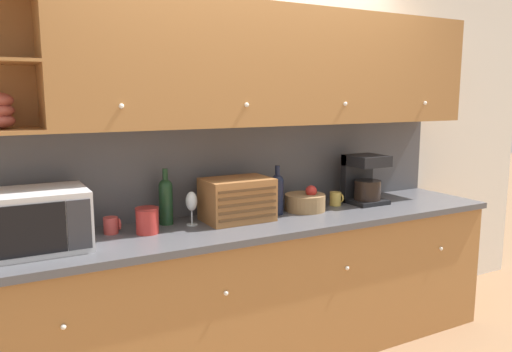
# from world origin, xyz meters

# --- Properties ---
(ground_plane) EXTENTS (24.00, 24.00, 0.00)m
(ground_plane) POSITION_xyz_m (0.00, 0.00, 0.00)
(ground_plane) COLOR #896647
(wall_back) EXTENTS (5.66, 0.06, 2.60)m
(wall_back) POSITION_xyz_m (0.00, 0.03, 1.30)
(wall_back) COLOR white
(wall_back) RESTS_ON ground_plane
(counter_unit) EXTENTS (3.28, 0.66, 0.91)m
(counter_unit) POSITION_xyz_m (-0.00, -0.31, 0.46)
(counter_unit) COLOR #A36B38
(counter_unit) RESTS_ON ground_plane
(backsplash_panel) EXTENTS (3.26, 0.01, 0.57)m
(backsplash_panel) POSITION_xyz_m (0.00, -0.01, 1.20)
(backsplash_panel) COLOR #4C4C51
(backsplash_panel) RESTS_ON counter_unit
(upper_cabinets) EXTENTS (3.26, 0.39, 0.72)m
(upper_cabinets) POSITION_xyz_m (0.16, -0.18, 1.84)
(upper_cabinets) COLOR #A36B38
(upper_cabinets) RESTS_ON backsplash_panel
(microwave) EXTENTS (0.49, 0.39, 0.30)m
(microwave) POSITION_xyz_m (-1.29, -0.31, 1.06)
(microwave) COLOR silver
(microwave) RESTS_ON counter_unit
(mug) EXTENTS (0.09, 0.08, 0.09)m
(mug) POSITION_xyz_m (-0.89, -0.19, 0.96)
(mug) COLOR #B73D38
(mug) RESTS_ON counter_unit
(storage_canister) EXTENTS (0.13, 0.13, 0.15)m
(storage_canister) POSITION_xyz_m (-0.72, -0.28, 0.98)
(storage_canister) COLOR #B22D28
(storage_canister) RESTS_ON counter_unit
(second_wine_bottle) EXTENTS (0.08, 0.08, 0.33)m
(second_wine_bottle) POSITION_xyz_m (-0.56, -0.14, 1.06)
(second_wine_bottle) COLOR #19381E
(second_wine_bottle) RESTS_ON counter_unit
(wine_glass) EXTENTS (0.07, 0.07, 0.20)m
(wine_glass) POSITION_xyz_m (-0.44, -0.23, 1.05)
(wine_glass) COLOR silver
(wine_glass) RESTS_ON counter_unit
(bread_box) EXTENTS (0.41, 0.29, 0.26)m
(bread_box) POSITION_xyz_m (-0.15, -0.25, 1.04)
(bread_box) COLOR #996033
(bread_box) RESTS_ON counter_unit
(wine_bottle) EXTENTS (0.08, 0.08, 0.32)m
(wine_bottle) POSITION_xyz_m (0.15, -0.23, 1.05)
(wine_bottle) COLOR black
(wine_bottle) RESTS_ON counter_unit
(fruit_basket) EXTENTS (0.27, 0.27, 0.17)m
(fruit_basket) POSITION_xyz_m (0.37, -0.23, 0.97)
(fruit_basket) COLOR #937047
(fruit_basket) RESTS_ON counter_unit
(mug_blue_second) EXTENTS (0.09, 0.08, 0.09)m
(mug_blue_second) POSITION_xyz_m (0.64, -0.21, 0.96)
(mug_blue_second) COLOR gold
(mug_blue_second) RESTS_ON counter_unit
(coffee_maker) EXTENTS (0.25, 0.25, 0.34)m
(coffee_maker) POSITION_xyz_m (0.87, -0.23, 1.08)
(coffee_maker) COLOR black
(coffee_maker) RESTS_ON counter_unit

